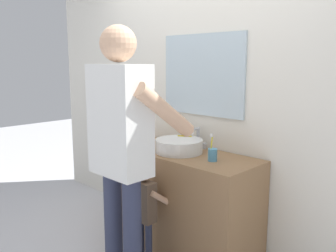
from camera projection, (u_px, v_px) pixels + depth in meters
back_wall at (206, 88)px, 3.12m from camera, size 4.40×0.10×2.70m
vanity_cabinet at (180, 200)px, 3.06m from camera, size 1.36×0.54×0.84m
sink_basin at (179, 146)px, 2.97m from camera, size 0.39×0.39×0.11m
faucet at (197, 139)px, 3.13m from camera, size 0.18×0.14×0.18m
toothbrush_cup at (212, 154)px, 2.71m from camera, size 0.07×0.07×0.21m
child_toddler at (145, 207)px, 2.77m from camera, size 0.24×0.24×0.79m
adult_parent at (122, 137)px, 2.38m from camera, size 0.56×0.59×1.81m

